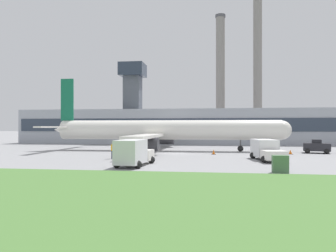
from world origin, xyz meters
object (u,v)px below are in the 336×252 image
at_px(fuel_truck, 266,150).
at_px(ground_crew_person, 113,150).
at_px(baggage_truck, 134,153).
at_px(pushback_tug, 317,147).
at_px(airplane, 163,131).

bearing_deg(fuel_truck, ground_crew_person, -176.67).
bearing_deg(ground_crew_person, baggage_truck, -58.00).
relative_size(pushback_tug, ground_crew_person, 2.04).
distance_m(airplane, fuel_truck, 17.82).
bearing_deg(pushback_tug, baggage_truck, -139.82).
relative_size(airplane, ground_crew_person, 19.25).
xyz_separation_m(baggage_truck, ground_crew_person, (-3.96, 6.34, -0.24)).
relative_size(baggage_truck, ground_crew_person, 3.31).
height_order(pushback_tug, ground_crew_person, ground_crew_person).
xyz_separation_m(airplane, baggage_truck, (0.24, -19.28, -1.83)).
xyz_separation_m(pushback_tug, fuel_truck, (-8.23, -10.47, 0.26)).
bearing_deg(ground_crew_person, fuel_truck, 3.33).
height_order(airplane, pushback_tug, airplane).
bearing_deg(airplane, fuel_truck, -42.43).
bearing_deg(ground_crew_person, airplane, 73.93).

